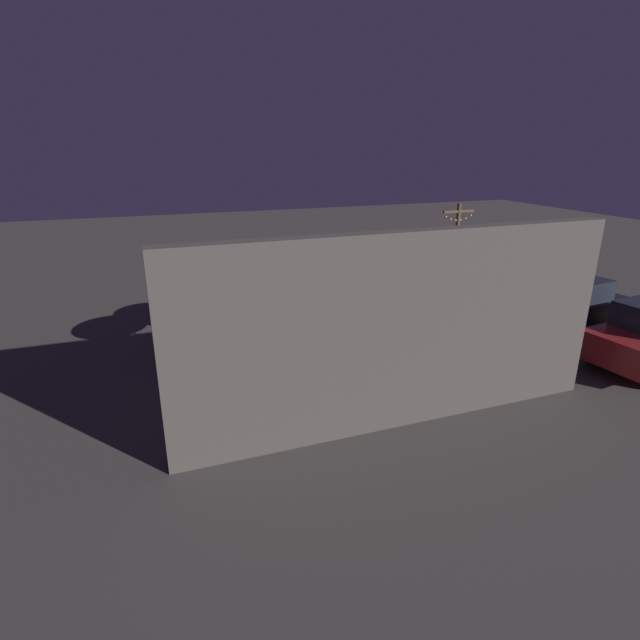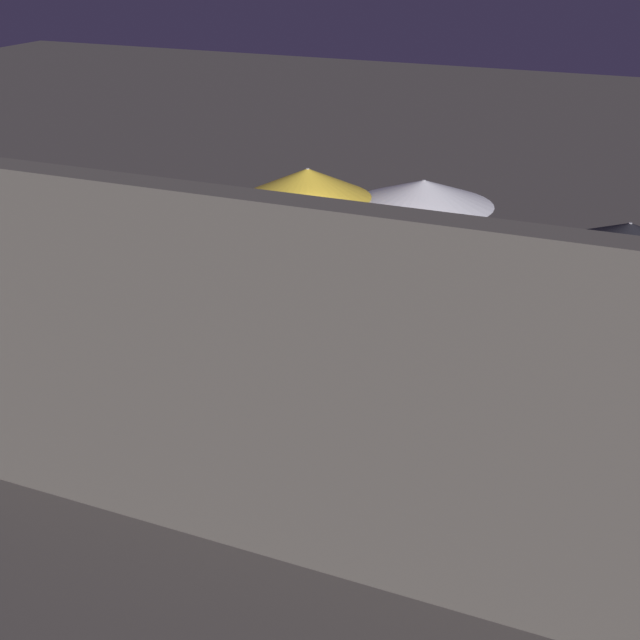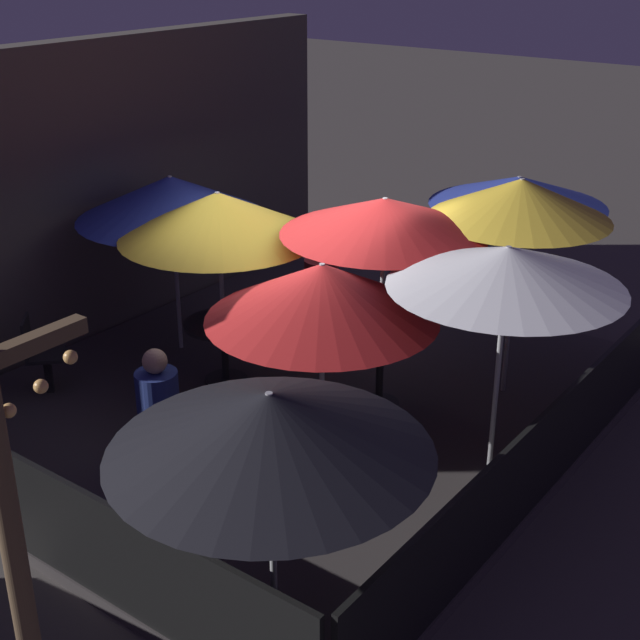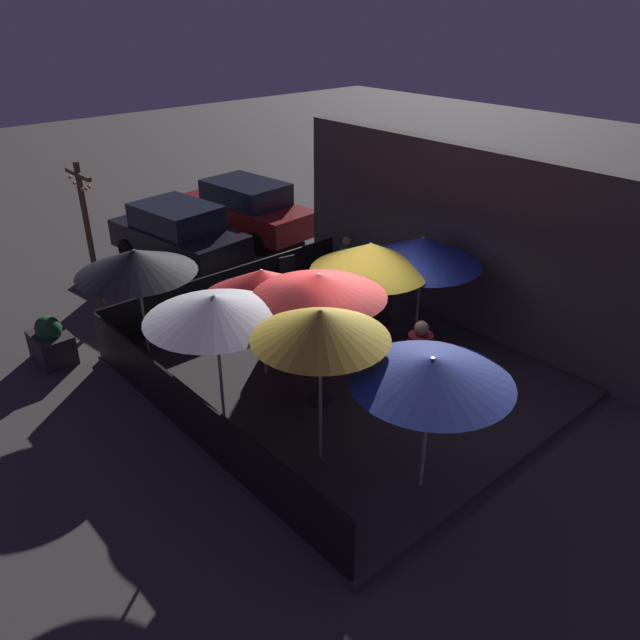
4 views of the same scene
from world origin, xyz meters
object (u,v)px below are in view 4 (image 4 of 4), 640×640
at_px(patio_umbrella_2, 215,307).
at_px(patio_umbrella_4, 320,324).
at_px(dining_table_1, 368,326).
at_px(patio_chair_1, 367,286).
at_px(patio_umbrella_0, 319,285).
at_px(patio_umbrella_5, 432,370).
at_px(patron_0, 419,361).
at_px(light_post, 89,236).
at_px(patio_umbrella_6, 135,262).
at_px(parked_car_0, 178,234).
at_px(dining_table_0, 319,370).
at_px(patron_1, 346,266).
at_px(patio_umbrella_1, 371,257).
at_px(patron_2, 283,309).
at_px(planter_box, 51,341).
at_px(patio_umbrella_7, 422,250).
at_px(parked_car_1, 247,208).
at_px(patio_umbrella_3, 262,284).
at_px(patio_chair_0, 290,275).

relative_size(patio_umbrella_2, patio_umbrella_4, 0.93).
relative_size(dining_table_1, patio_chair_1, 0.99).
height_order(patio_umbrella_0, patio_umbrella_5, patio_umbrella_0).
bearing_deg(patio_umbrella_5, patron_0, 132.16).
xyz_separation_m(patio_umbrella_0, light_post, (-5.47, -1.43, -0.33)).
relative_size(patio_umbrella_6, parked_car_0, 0.55).
bearing_deg(patio_umbrella_0, dining_table_0, 0.00).
relative_size(patio_umbrella_0, patron_1, 1.81).
bearing_deg(patio_umbrella_1, patron_0, -10.49).
height_order(patron_1, light_post, light_post).
bearing_deg(parked_car_0, patron_2, -12.49).
relative_size(patio_umbrella_6, light_post, 0.64).
height_order(dining_table_0, planter_box, planter_box).
bearing_deg(dining_table_1, patio_umbrella_7, 73.05).
relative_size(patron_2, parked_car_1, 0.28).
xyz_separation_m(patio_umbrella_4, parked_car_0, (-8.31, 2.46, -1.53)).
bearing_deg(patio_umbrella_7, patio_umbrella_1, -106.95).
bearing_deg(planter_box, patio_umbrella_2, 16.95).
relative_size(patio_umbrella_2, planter_box, 2.46).
bearing_deg(patron_1, parked_car_1, 96.21).
relative_size(patio_umbrella_0, patio_umbrella_3, 1.08).
xyz_separation_m(patio_umbrella_7, dining_table_1, (-0.32, -1.05, -1.37)).
distance_m(patio_umbrella_6, patron_1, 5.08).
xyz_separation_m(patio_umbrella_0, parked_car_0, (-7.19, 1.50, -1.45)).
bearing_deg(patio_umbrella_3, patron_2, 129.68).
bearing_deg(patron_1, patio_umbrella_1, -112.41).
bearing_deg(parked_car_1, patio_umbrella_0, -33.39).
distance_m(patio_umbrella_3, patio_umbrella_4, 2.58).
height_order(patio_umbrella_5, patio_umbrella_7, patio_umbrella_7).
bearing_deg(patron_1, patron_2, -150.16).
bearing_deg(patron_2, patio_umbrella_3, -39.72).
xyz_separation_m(patio_umbrella_6, patron_0, (4.42, 2.87, -1.26)).
xyz_separation_m(patio_umbrella_0, planter_box, (-4.57, -2.85, -1.88)).
bearing_deg(patio_umbrella_2, patio_umbrella_7, 86.98).
xyz_separation_m(dining_table_1, patron_2, (-1.70, -0.71, -0.03)).
xyz_separation_m(patio_chair_0, patron_2, (1.32, -1.24, 0.04)).
relative_size(patio_umbrella_1, patio_chair_1, 2.46).
distance_m(dining_table_1, patio_chair_1, 2.06).
bearing_deg(patio_chair_0, patio_umbrella_2, -41.44).
height_order(patio_umbrella_5, patio_umbrella_6, patio_umbrella_5).
relative_size(dining_table_1, parked_car_0, 0.23).
xyz_separation_m(patio_umbrella_4, parked_car_1, (-8.94, 5.06, -1.53)).
height_order(dining_table_1, light_post, light_post).
bearing_deg(patio_chair_0, patio_umbrella_5, -12.99).
relative_size(patron_0, planter_box, 1.45).
relative_size(dining_table_0, parked_car_1, 0.19).
distance_m(patio_umbrella_4, light_post, 6.61).
relative_size(patio_umbrella_0, patio_umbrella_1, 1.04).
bearing_deg(dining_table_0, patio_umbrella_3, -172.61).
bearing_deg(patio_chair_1, patio_umbrella_7, 32.15).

